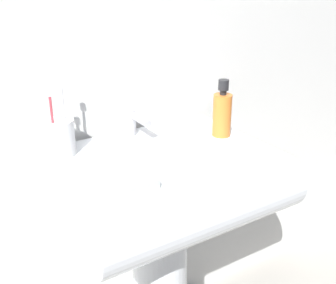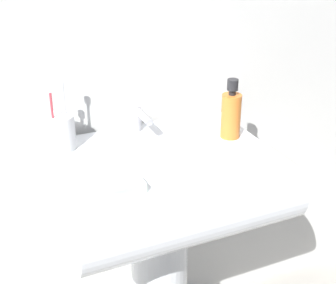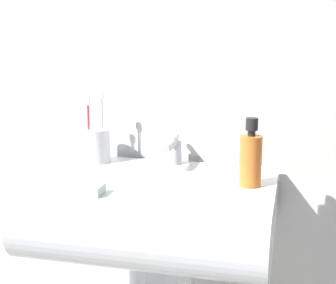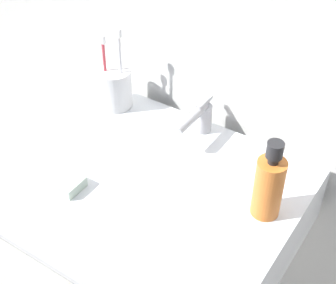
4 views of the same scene
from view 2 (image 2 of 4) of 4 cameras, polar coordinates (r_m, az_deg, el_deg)
The scene contains 6 objects.
wall_back at distance 1.54m, azimuth -5.12°, elevation 15.39°, with size 5.00×0.05×2.40m, color silver.
sink_basin at distance 1.42m, azimuth -0.18°, elevation -4.91°, with size 0.61×0.50×0.15m.
faucet at distance 1.54m, azimuth -3.35°, elevation 2.74°, with size 0.04×0.14×0.09m.
toothbrush_cup at distance 1.47m, azimuth -11.85°, elevation 1.14°, with size 0.08×0.08×0.22m.
soap_bottle at distance 1.51m, azimuth 7.00°, elevation 3.13°, with size 0.06×0.06×0.18m.
bar_soap at distance 1.25m, azimuth -4.53°, elevation -4.94°, with size 0.08×0.06×0.02m, color silver.
Camera 2 is at (-0.50, -1.17, 1.48)m, focal length 55.00 mm.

